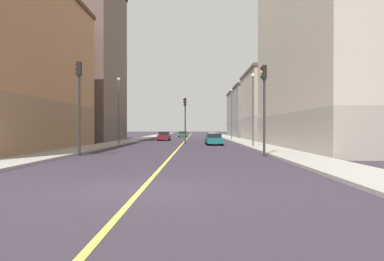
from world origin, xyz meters
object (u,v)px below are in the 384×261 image
(car_maroon, at_px, (164,136))
(building_right_midblock, at_px, (79,61))
(traffic_light_left_near, at_px, (264,97))
(street_lamp_right_near, at_px, (119,104))
(street_lamp_left_far, at_px, (232,109))
(street_lamp_left_near, at_px, (253,102))
(car_teal, at_px, (214,139))
(traffic_light_median_far, at_px, (185,114))
(car_green, at_px, (183,134))
(building_left_mid, at_px, (282,106))
(building_left_far, at_px, (256,113))
(building_left_near, at_px, (341,13))
(traffic_light_right_near, at_px, (79,95))

(car_maroon, bearing_deg, building_right_midblock, -157.14)
(traffic_light_left_near, distance_m, car_maroon, 32.45)
(street_lamp_right_near, height_order, street_lamp_left_far, street_lamp_left_far)
(street_lamp_left_near, relative_size, car_teal, 1.57)
(building_right_midblock, distance_m, street_lamp_right_near, 13.64)
(traffic_light_median_far, distance_m, car_green, 32.78)
(building_left_mid, height_order, street_lamp_right_near, building_left_mid)
(street_lamp_left_near, height_order, street_lamp_left_far, street_lamp_left_far)
(building_right_midblock, xyz_separation_m, traffic_light_median_far, (14.93, -6.74, -7.54))
(building_left_far, height_order, traffic_light_left_near, building_left_far)
(building_left_far, bearing_deg, car_maroon, -127.10)
(building_right_midblock, xyz_separation_m, street_lamp_left_far, (21.69, 5.64, -6.32))
(building_left_near, height_order, building_right_midblock, building_left_near)
(building_right_midblock, relative_size, car_teal, 5.05)
(building_left_near, xyz_separation_m, street_lamp_right_near, (-21.69, 7.77, -7.61))
(building_left_mid, distance_m, street_lamp_left_far, 7.58)
(building_left_far, bearing_deg, traffic_light_left_near, -98.94)
(traffic_light_median_far, bearing_deg, building_left_near, -35.81)
(building_left_near, height_order, car_green, building_left_near)
(street_lamp_left_far, xyz_separation_m, car_green, (-8.16, 20.24, -4.18))
(street_lamp_right_near, bearing_deg, traffic_light_right_near, -86.65)
(car_green, relative_size, car_teal, 0.96)
(building_left_mid, xyz_separation_m, building_right_midblock, (-29.25, -5.27, 5.85))
(building_left_near, bearing_deg, traffic_light_right_near, -156.37)
(building_left_near, distance_m, traffic_light_median_far, 19.66)
(building_left_far, relative_size, street_lamp_right_near, 3.33)
(building_left_mid, height_order, traffic_light_median_far, building_left_mid)
(traffic_light_median_far, relative_size, car_maroon, 1.20)
(traffic_light_left_near, bearing_deg, traffic_light_median_far, 106.50)
(street_lamp_right_near, bearing_deg, building_left_mid, 33.90)
(street_lamp_left_near, distance_m, street_lamp_left_far, 20.76)
(building_left_mid, distance_m, car_teal, 19.53)
(car_teal, bearing_deg, car_maroon, 114.43)
(traffic_light_left_near, xyz_separation_m, traffic_light_median_far, (-5.74, 19.39, -0.29))
(building_right_midblock, xyz_separation_m, street_lamp_right_near, (7.56, -9.30, -6.50))
(building_left_far, height_order, car_maroon, building_left_far)
(car_teal, bearing_deg, traffic_light_right_near, -121.13)
(building_left_near, height_order, car_maroon, building_left_near)
(building_left_near, relative_size, traffic_light_right_near, 4.04)
(traffic_light_left_near, bearing_deg, street_lamp_right_near, 127.93)
(car_maroon, distance_m, car_green, 21.18)
(traffic_light_left_near, height_order, car_maroon, traffic_light_left_near)
(traffic_light_right_near, bearing_deg, building_left_far, 69.21)
(street_lamp_left_near, bearing_deg, car_teal, 125.17)
(building_left_near, relative_size, traffic_light_median_far, 4.60)
(street_lamp_right_near, bearing_deg, building_right_midblock, 129.10)
(building_right_midblock, bearing_deg, building_left_near, -30.27)
(building_left_near, distance_m, building_left_mid, 23.40)
(building_left_mid, distance_m, car_maroon, 18.44)
(street_lamp_left_near, xyz_separation_m, street_lamp_right_near, (-14.13, 5.81, 0.24))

